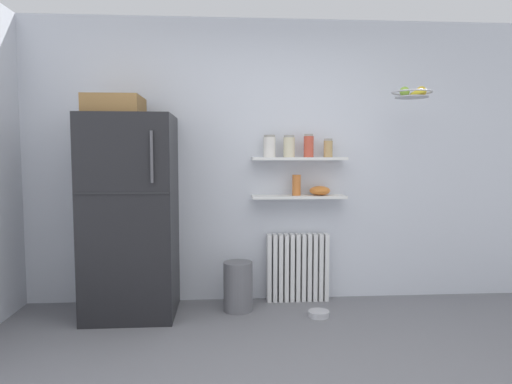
# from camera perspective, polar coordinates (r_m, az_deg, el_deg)

# --- Properties ---
(ground_plane) EXTENTS (7.04, 7.04, 0.00)m
(ground_plane) POSITION_cam_1_polar(r_m,az_deg,el_deg) (3.14, 3.82, -21.22)
(ground_plane) COLOR slate
(back_wall) EXTENTS (7.04, 0.10, 2.60)m
(back_wall) POSITION_cam_1_polar(r_m,az_deg,el_deg) (4.36, 1.12, 3.77)
(back_wall) COLOR silver
(back_wall) RESTS_ON ground_plane
(refrigerator) EXTENTS (0.74, 0.71, 1.85)m
(refrigerator) POSITION_cam_1_polar(r_m,az_deg,el_deg) (4.06, -15.19, -2.39)
(refrigerator) COLOR black
(refrigerator) RESTS_ON ground_plane
(radiator) EXTENTS (0.57, 0.12, 0.63)m
(radiator) POSITION_cam_1_polar(r_m,az_deg,el_deg) (4.40, 5.13, -9.21)
(radiator) COLOR white
(radiator) RESTS_ON ground_plane
(wall_shelf_lower) EXTENTS (0.86, 0.22, 0.02)m
(wall_shelf_lower) POSITION_cam_1_polar(r_m,az_deg,el_deg) (4.26, 5.26, -0.59)
(wall_shelf_lower) COLOR white
(wall_shelf_upper) EXTENTS (0.86, 0.22, 0.02)m
(wall_shelf_upper) POSITION_cam_1_polar(r_m,az_deg,el_deg) (4.24, 5.29, 4.11)
(wall_shelf_upper) COLOR white
(storage_jar_0) EXTENTS (0.11, 0.11, 0.20)m
(storage_jar_0) POSITION_cam_1_polar(r_m,az_deg,el_deg) (4.21, 1.67, 5.64)
(storage_jar_0) COLOR silver
(storage_jar_0) RESTS_ON wall_shelf_upper
(storage_jar_1) EXTENTS (0.10, 0.10, 0.20)m
(storage_jar_1) POSITION_cam_1_polar(r_m,az_deg,el_deg) (4.23, 4.10, 5.61)
(storage_jar_1) COLOR beige
(storage_jar_1) RESTS_ON wall_shelf_upper
(storage_jar_2) EXTENTS (0.09, 0.09, 0.21)m
(storage_jar_2) POSITION_cam_1_polar(r_m,az_deg,el_deg) (4.26, 6.50, 5.67)
(storage_jar_2) COLOR #C64C38
(storage_jar_2) RESTS_ON wall_shelf_upper
(storage_jar_3) EXTENTS (0.08, 0.08, 0.17)m
(storage_jar_3) POSITION_cam_1_polar(r_m,az_deg,el_deg) (4.29, 8.86, 5.36)
(storage_jar_3) COLOR tan
(storage_jar_3) RESTS_ON wall_shelf_upper
(vase) EXTENTS (0.08, 0.08, 0.19)m
(vase) POSITION_cam_1_polar(r_m,az_deg,el_deg) (4.25, 5.00, 0.85)
(vase) COLOR #CC7033
(vase) RESTS_ON wall_shelf_lower
(shelf_bowl) EXTENTS (0.19, 0.19, 0.09)m
(shelf_bowl) POSITION_cam_1_polar(r_m,az_deg,el_deg) (4.29, 7.85, 0.17)
(shelf_bowl) COLOR orange
(shelf_bowl) RESTS_ON wall_shelf_lower
(trash_bin) EXTENTS (0.25, 0.25, 0.43)m
(trash_bin) POSITION_cam_1_polar(r_m,az_deg,el_deg) (4.14, -2.22, -11.51)
(trash_bin) COLOR slate
(trash_bin) RESTS_ON ground_plane
(pet_food_bowl) EXTENTS (0.18, 0.18, 0.05)m
(pet_food_bowl) POSITION_cam_1_polar(r_m,az_deg,el_deg) (4.08, 7.72, -14.63)
(pet_food_bowl) COLOR #B7B7BC
(pet_food_bowl) RESTS_ON ground_plane
(hanging_fruit_basket) EXTENTS (0.33, 0.33, 0.10)m
(hanging_fruit_basket) POSITION_cam_1_polar(r_m,az_deg,el_deg) (4.15, 18.73, 11.46)
(hanging_fruit_basket) COLOR #B2B2B7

